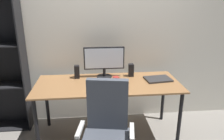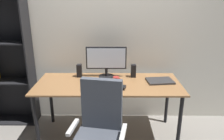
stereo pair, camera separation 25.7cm
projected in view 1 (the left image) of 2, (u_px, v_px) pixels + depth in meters
ground_plane at (108, 134)px, 2.89m from camera, size 12.00×12.00×0.00m
back_wall at (105, 31)px, 2.98m from camera, size 6.40×0.10×2.60m
desk at (108, 89)px, 2.68m from camera, size 1.77×0.73×0.74m
monitor at (104, 60)px, 2.79m from camera, size 0.52×0.20×0.40m
keyboard at (104, 89)px, 2.46m from camera, size 0.29×0.11×0.02m
mouse at (124, 87)px, 2.50m from camera, size 0.08×0.11×0.03m
coffee_mug at (116, 80)px, 2.64m from camera, size 0.09×0.07×0.09m
laptop at (158, 79)px, 2.76m from camera, size 0.34×0.27×0.02m
speaker_left at (77, 72)px, 2.80m from camera, size 0.06×0.07×0.17m
speaker_right at (131, 70)px, 2.86m from camera, size 0.06×0.07×0.17m
office_chair at (106, 138)px, 2.07m from camera, size 0.56×0.55×1.01m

